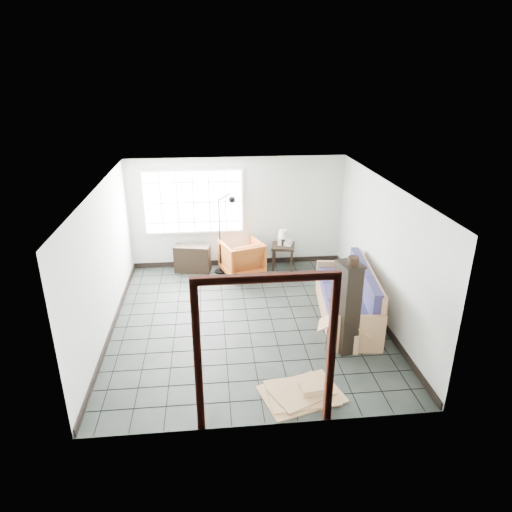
{
  "coord_description": "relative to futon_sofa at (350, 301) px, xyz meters",
  "views": [
    {
      "loc": [
        -0.62,
        -7.51,
        4.42
      ],
      "look_at": [
        0.19,
        0.3,
        1.19
      ],
      "focal_mm": 32.0,
      "sensor_mm": 36.0,
      "label": 1
    }
  ],
  "objects": [
    {
      "name": "futon_sofa",
      "position": [
        0.0,
        0.0,
        0.0
      ],
      "size": [
        1.15,
        2.43,
        1.04
      ],
      "rotation": [
        0.0,
        0.0,
        -0.12
      ],
      "color": "#9E6747",
      "rests_on": "ground"
    },
    {
      "name": "tall_shelf",
      "position": [
        -0.4,
        -1.0,
        0.43
      ],
      "size": [
        0.42,
        0.5,
        1.59
      ],
      "rotation": [
        0.0,
        0.0,
        0.23
      ],
      "color": "black",
      "rests_on": "ground"
    },
    {
      "name": "open_box",
      "position": [
        -0.39,
        -0.91,
        -0.2
      ],
      "size": [
        0.95,
        0.67,
        0.49
      ],
      "rotation": [
        0.0,
        0.0,
        -0.32
      ],
      "color": "#9B6A4B",
      "rests_on": "ground"
    },
    {
      "name": "cardboard_pile",
      "position": [
        -1.32,
        -2.09,
        -0.33
      ],
      "size": [
        1.31,
        1.08,
        0.17
      ],
      "rotation": [
        0.0,
        0.0,
        0.22
      ],
      "color": "#9B6A4B",
      "rests_on": "ground"
    },
    {
      "name": "projector",
      "position": [
        -0.83,
        2.55,
        0.26
      ],
      "size": [
        0.39,
        0.35,
        0.11
      ],
      "rotation": [
        0.0,
        0.0,
        -0.42
      ],
      "color": "silver",
      "rests_on": "side_table"
    },
    {
      "name": "window_panel",
      "position": [
        -2.94,
        2.81,
        1.22
      ],
      "size": [
        2.32,
        0.08,
        1.52
      ],
      "color": "silver",
      "rests_on": "ground"
    },
    {
      "name": "side_table",
      "position": [
        -0.89,
        2.51,
        0.1
      ],
      "size": [
        0.62,
        0.62,
        0.58
      ],
      "rotation": [
        0.0,
        0.0,
        -0.2
      ],
      "color": "black",
      "rests_on": "ground"
    },
    {
      "name": "pot",
      "position": [
        -0.38,
        -1.07,
        1.28
      ],
      "size": [
        0.2,
        0.2,
        0.13
      ],
      "rotation": [
        0.0,
        0.0,
        -0.13
      ],
      "color": "black",
      "rests_on": "tall_shelf"
    },
    {
      "name": "room_shell",
      "position": [
        -1.94,
        0.14,
        1.3
      ],
      "size": [
        5.02,
        5.52,
        2.61
      ],
      "color": "beige",
      "rests_on": "ground"
    },
    {
      "name": "table_lamp",
      "position": [
        -0.9,
        2.48,
        0.48
      ],
      "size": [
        0.3,
        0.3,
        0.39
      ],
      "rotation": [
        0.0,
        0.0,
        0.19
      ],
      "color": "black",
      "rests_on": "side_table"
    },
    {
      "name": "ground",
      "position": [
        -1.94,
        0.11,
        -0.38
      ],
      "size": [
        5.5,
        5.5,
        0.0
      ],
      "primitive_type": "plane",
      "color": "black",
      "rests_on": "ground"
    },
    {
      "name": "console_shelf",
      "position": [
        -3.02,
        2.51,
        -0.06
      ],
      "size": [
        0.87,
        0.48,
        0.64
      ],
      "rotation": [
        0.0,
        0.0,
        -0.2
      ],
      "color": "black",
      "rests_on": "ground"
    },
    {
      "name": "floor_lamp",
      "position": [
        -2.23,
        2.41,
        0.64
      ],
      "size": [
        0.58,
        0.38,
        1.9
      ],
      "rotation": [
        0.0,
        0.0,
        0.36
      ],
      "color": "black",
      "rests_on": "ground"
    },
    {
      "name": "doorway_trim",
      "position": [
        -1.94,
        -2.59,
        1.0
      ],
      "size": [
        1.8,
        0.08,
        2.2
      ],
      "color": "#38130C",
      "rests_on": "ground"
    },
    {
      "name": "armchair",
      "position": [
        -1.88,
        2.27,
        0.07
      ],
      "size": [
        1.07,
        1.04,
        0.89
      ],
      "primitive_type": "imported",
      "rotation": [
        0.0,
        0.0,
        3.47
      ],
      "color": "#8B4014",
      "rests_on": "ground"
    }
  ]
}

